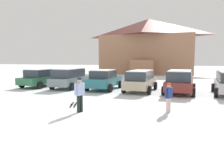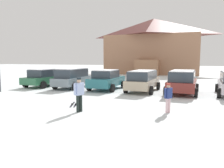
# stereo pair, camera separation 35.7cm
# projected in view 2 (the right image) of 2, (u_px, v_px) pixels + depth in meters

# --- Properties ---
(ground) EXTENTS (160.00, 160.00, 0.00)m
(ground) POSITION_uv_depth(u_px,v_px,m) (34.00, 139.00, 6.98)
(ground) COLOR silver
(ski_lodge) EXTENTS (16.07, 11.51, 9.53)m
(ski_lodge) POSITION_uv_depth(u_px,v_px,m) (153.00, 46.00, 38.51)
(ski_lodge) COLOR #A07053
(ski_lodge) RESTS_ON ground
(parked_green_coupe) EXTENTS (2.49, 4.32, 1.63)m
(parked_green_coupe) POSITION_uv_depth(u_px,v_px,m) (44.00, 78.00, 20.14)
(parked_green_coupe) COLOR #2D6B47
(parked_green_coupe) RESTS_ON ground
(parked_grey_wagon) EXTENTS (2.08, 4.47, 1.72)m
(parked_grey_wagon) POSITION_uv_depth(u_px,v_px,m) (73.00, 77.00, 19.20)
(parked_grey_wagon) COLOR gray
(parked_grey_wagon) RESTS_ON ground
(parked_teal_hatchback) EXTENTS (2.29, 4.33, 1.65)m
(parked_teal_hatchback) POSITION_uv_depth(u_px,v_px,m) (107.00, 79.00, 18.13)
(parked_teal_hatchback) COLOR #276C76
(parked_teal_hatchback) RESTS_ON ground
(parked_beige_suv) EXTENTS (2.32, 4.53, 1.65)m
(parked_beige_suv) POSITION_uv_depth(u_px,v_px,m) (143.00, 80.00, 17.01)
(parked_beige_suv) COLOR #BCAA8D
(parked_beige_suv) RESTS_ON ground
(parked_maroon_van) EXTENTS (2.42, 4.41, 1.71)m
(parked_maroon_van) POSITION_uv_depth(u_px,v_px,m) (182.00, 81.00, 15.97)
(parked_maroon_van) COLOR maroon
(parked_maroon_van) RESTS_ON ground
(skier_teen_in_navy_coat) EXTENTS (0.36, 0.44, 1.41)m
(skier_teen_in_navy_coat) POSITION_uv_depth(u_px,v_px,m) (168.00, 96.00, 10.26)
(skier_teen_in_navy_coat) COLOR beige
(skier_teen_in_navy_coat) RESTS_ON ground
(skier_adult_in_blue_parka) EXTENTS (0.38, 0.58, 1.67)m
(skier_adult_in_blue_parka) POSITION_uv_depth(u_px,v_px,m) (79.00, 92.00, 10.42)
(skier_adult_in_blue_parka) COLOR black
(skier_adult_in_blue_parka) RESTS_ON ground
(pair_of_skis) EXTENTS (0.76, 1.43, 0.08)m
(pair_of_skis) POSITION_uv_depth(u_px,v_px,m) (74.00, 104.00, 12.15)
(pair_of_skis) COLOR #27262F
(pair_of_skis) RESTS_ON ground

